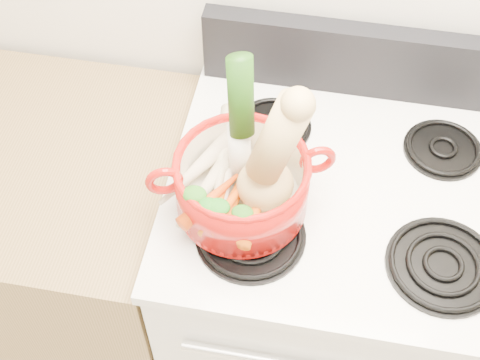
% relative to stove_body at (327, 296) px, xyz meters
% --- Properties ---
extents(stove_body, '(0.76, 0.65, 0.92)m').
position_rel_stove_body_xyz_m(stove_body, '(0.00, 0.00, 0.00)').
color(stove_body, white).
rests_on(stove_body, floor).
extents(cooktop, '(0.78, 0.67, 0.03)m').
position_rel_stove_body_xyz_m(cooktop, '(0.00, 0.00, 0.47)').
color(cooktop, silver).
rests_on(cooktop, stove_body).
extents(control_backsplash, '(0.76, 0.05, 0.18)m').
position_rel_stove_body_xyz_m(control_backsplash, '(0.00, 0.30, 0.58)').
color(control_backsplash, black).
rests_on(control_backsplash, cooktop).
extents(burner_front_left, '(0.22, 0.22, 0.02)m').
position_rel_stove_body_xyz_m(burner_front_left, '(-0.19, -0.16, 0.50)').
color(burner_front_left, black).
rests_on(burner_front_left, cooktop).
extents(burner_front_right, '(0.22, 0.22, 0.02)m').
position_rel_stove_body_xyz_m(burner_front_right, '(0.19, -0.16, 0.50)').
color(burner_front_right, black).
rests_on(burner_front_right, cooktop).
extents(burner_back_left, '(0.17, 0.17, 0.02)m').
position_rel_stove_body_xyz_m(burner_back_left, '(-0.19, 0.14, 0.50)').
color(burner_back_left, black).
rests_on(burner_back_left, cooktop).
extents(burner_back_right, '(0.17, 0.17, 0.02)m').
position_rel_stove_body_xyz_m(burner_back_right, '(0.19, 0.14, 0.50)').
color(burner_back_right, black).
rests_on(burner_back_right, cooktop).
extents(dutch_oven, '(0.34, 0.34, 0.13)m').
position_rel_stove_body_xyz_m(dutch_oven, '(-0.22, -0.09, 0.57)').
color(dutch_oven, '#9E0F0A').
rests_on(dutch_oven, burner_front_left).
extents(pot_handle_left, '(0.08, 0.04, 0.07)m').
position_rel_stove_body_xyz_m(pot_handle_left, '(-0.36, -0.15, 0.62)').
color(pot_handle_left, '#9E0F0A').
rests_on(pot_handle_left, dutch_oven).
extents(pot_handle_right, '(0.08, 0.04, 0.07)m').
position_rel_stove_body_xyz_m(pot_handle_right, '(-0.08, -0.04, 0.62)').
color(pot_handle_right, '#9E0F0A').
rests_on(pot_handle_right, dutch_oven).
extents(squash, '(0.23, 0.18, 0.31)m').
position_rel_stove_body_xyz_m(squash, '(-0.17, -0.10, 0.68)').
color(squash, tan).
rests_on(squash, dutch_oven).
extents(leek, '(0.08, 0.10, 0.32)m').
position_rel_stove_body_xyz_m(leek, '(-0.23, -0.05, 0.70)').
color(leek, silver).
rests_on(leek, dutch_oven).
extents(ginger, '(0.09, 0.07, 0.04)m').
position_rel_stove_body_xyz_m(ginger, '(-0.20, -0.02, 0.56)').
color(ginger, '#D7B584').
rests_on(ginger, dutch_oven).
extents(parsnip_0, '(0.12, 0.19, 0.05)m').
position_rel_stove_body_xyz_m(parsnip_0, '(-0.27, -0.05, 0.56)').
color(parsnip_0, beige).
rests_on(parsnip_0, dutch_oven).
extents(parsnip_1, '(0.13, 0.22, 0.06)m').
position_rel_stove_body_xyz_m(parsnip_1, '(-0.29, -0.10, 0.57)').
color(parsnip_1, beige).
rests_on(parsnip_1, dutch_oven).
extents(parsnip_2, '(0.06, 0.19, 0.06)m').
position_rel_stove_body_xyz_m(parsnip_2, '(-0.26, -0.07, 0.57)').
color(parsnip_2, beige).
rests_on(parsnip_2, dutch_oven).
extents(parsnip_3, '(0.15, 0.19, 0.06)m').
position_rel_stove_body_xyz_m(parsnip_3, '(-0.32, -0.08, 0.58)').
color(parsnip_3, beige).
rests_on(parsnip_3, dutch_oven).
extents(parsnip_4, '(0.06, 0.24, 0.07)m').
position_rel_stove_body_xyz_m(parsnip_4, '(-0.27, -0.03, 0.58)').
color(parsnip_4, beige).
rests_on(parsnip_4, dutch_oven).
extents(carrot_0, '(0.06, 0.18, 0.05)m').
position_rel_stove_body_xyz_m(carrot_0, '(-0.23, -0.11, 0.56)').
color(carrot_0, '#D7610A').
rests_on(carrot_0, dutch_oven).
extents(carrot_1, '(0.05, 0.14, 0.04)m').
position_rel_stove_body_xyz_m(carrot_1, '(-0.26, -0.15, 0.56)').
color(carrot_1, '#B85109').
rests_on(carrot_1, dutch_oven).
extents(carrot_2, '(0.05, 0.17, 0.05)m').
position_rel_stove_body_xyz_m(carrot_2, '(-0.18, -0.15, 0.56)').
color(carrot_2, orange).
rests_on(carrot_2, dutch_oven).
extents(carrot_3, '(0.11, 0.15, 0.05)m').
position_rel_stove_body_xyz_m(carrot_3, '(-0.27, -0.14, 0.57)').
color(carrot_3, '#C9460A').
rests_on(carrot_3, dutch_oven).
extents(carrot_4, '(0.08, 0.15, 0.04)m').
position_rel_stove_body_xyz_m(carrot_4, '(-0.24, -0.15, 0.57)').
color(carrot_4, '#D33F0A').
rests_on(carrot_4, dutch_oven).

